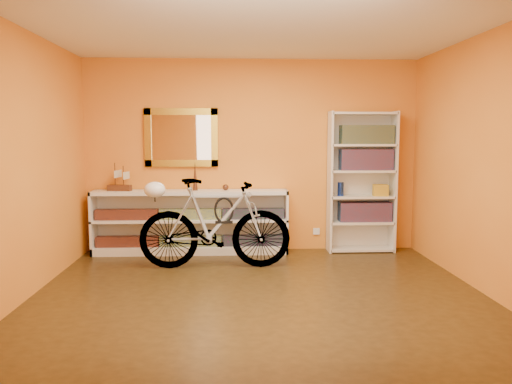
{
  "coord_description": "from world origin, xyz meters",
  "views": [
    {
      "loc": [
        -0.25,
        -4.86,
        1.57
      ],
      "look_at": [
        0.0,
        0.7,
        0.95
      ],
      "focal_mm": 35.24,
      "sensor_mm": 36.0,
      "label": 1
    }
  ],
  "objects_px": {
    "bicycle": "(215,224)",
    "helmet": "(155,190)",
    "console_unit": "(191,222)",
    "bookcase": "(362,182)"
  },
  "relations": [
    {
      "from": "bookcase",
      "to": "helmet",
      "type": "relative_size",
      "value": 7.61
    },
    {
      "from": "console_unit",
      "to": "helmet",
      "type": "distance_m",
      "value": 1.01
    },
    {
      "from": "bicycle",
      "to": "helmet",
      "type": "relative_size",
      "value": 7.32
    },
    {
      "from": "bookcase",
      "to": "bicycle",
      "type": "height_order",
      "value": "bookcase"
    },
    {
      "from": "bookcase",
      "to": "helmet",
      "type": "height_order",
      "value": "bookcase"
    },
    {
      "from": "console_unit",
      "to": "helmet",
      "type": "bearing_deg",
      "value": -113.62
    },
    {
      "from": "console_unit",
      "to": "bookcase",
      "type": "height_order",
      "value": "bookcase"
    },
    {
      "from": "console_unit",
      "to": "bookcase",
      "type": "bearing_deg",
      "value": 0.62
    },
    {
      "from": "bookcase",
      "to": "helmet",
      "type": "distance_m",
      "value": 2.78
    },
    {
      "from": "bookcase",
      "to": "bicycle",
      "type": "relative_size",
      "value": 1.04
    }
  ]
}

